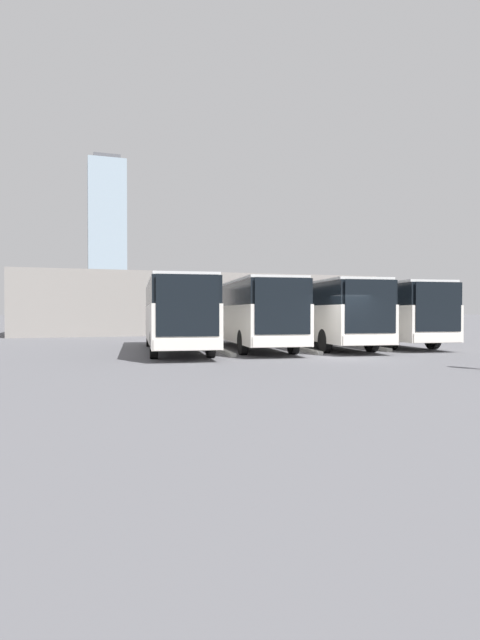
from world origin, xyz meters
TOP-DOWN VIEW (x-y plane):
  - ground_plane at (0.00, 0.00)m, footprint 600.00×600.00m
  - bus_0 at (-5.69, -6.06)m, footprint 3.72×11.42m
  - curb_divider_0 at (-3.79, -4.41)m, footprint 0.81×5.22m
  - bus_1 at (-1.90, -5.48)m, footprint 3.72×11.42m
  - curb_divider_1 at (0.00, -3.82)m, footprint 0.81×5.22m
  - bus_2 at (1.90, -5.58)m, footprint 3.72×11.42m
  - curb_divider_2 at (3.79, -3.92)m, footprint 0.81×5.22m
  - bus_3 at (5.69, -5.09)m, footprint 3.72×11.42m
  - station_building at (0.00, -24.63)m, footprint 29.56×12.02m
  - office_tower at (-3.26, -230.58)m, footprint 17.54×17.54m

SIDE VIEW (x-z plane):
  - ground_plane at x=0.00m, z-range 0.00..0.00m
  - curb_divider_0 at x=-3.79m, z-range 0.00..0.15m
  - curb_divider_1 at x=0.00m, z-range 0.00..0.15m
  - curb_divider_2 at x=3.79m, z-range 0.00..0.15m
  - bus_0 at x=-5.69m, z-range 0.19..3.44m
  - bus_1 at x=-1.90m, z-range 0.19..3.44m
  - bus_2 at x=1.90m, z-range 0.19..3.44m
  - bus_3 at x=5.69m, z-range 0.19..3.44m
  - station_building at x=0.00m, z-range 0.04..4.97m
  - office_tower at x=-3.26m, z-range -0.60..75.71m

